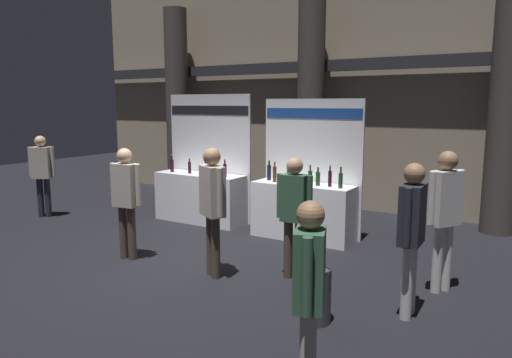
# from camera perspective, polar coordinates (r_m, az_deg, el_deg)

# --- Properties ---
(ground_plane) EXTENTS (26.86, 26.86, 0.00)m
(ground_plane) POSITION_cam_1_polar(r_m,az_deg,el_deg) (7.53, -7.57, -9.38)
(ground_plane) COLOR black
(hall_colonnade) EXTENTS (13.43, 1.08, 5.78)m
(hall_colonnade) POSITION_cam_1_polar(r_m,az_deg,el_deg) (11.15, 7.73, 11.15)
(hall_colonnade) COLOR gray
(hall_colonnade) RESTS_ON ground_plane
(exhibitor_booth_0) EXTENTS (1.97, 0.66, 2.54)m
(exhibitor_booth_0) POSITION_cam_1_polar(r_m,az_deg,el_deg) (9.69, -6.52, -1.45)
(exhibitor_booth_0) COLOR white
(exhibitor_booth_0) RESTS_ON ground_plane
(exhibitor_booth_1) EXTENTS (1.89, 0.66, 2.45)m
(exhibitor_booth_1) POSITION_cam_1_polar(r_m,az_deg,el_deg) (8.45, 5.76, -3.03)
(exhibitor_booth_1) COLOR white
(exhibitor_booth_1) RESTS_ON ground_plane
(trash_bin) EXTENTS (0.32, 0.32, 0.61)m
(trash_bin) POSITION_cam_1_polar(r_m,az_deg,el_deg) (5.38, 7.18, -13.59)
(trash_bin) COLOR #38383D
(trash_bin) RESTS_ON ground_plane
(visitor_0) EXTENTS (0.38, 0.49, 1.79)m
(visitor_0) POSITION_cam_1_polar(r_m,az_deg,el_deg) (6.39, 21.61, -3.35)
(visitor_0) COLOR silver
(visitor_0) RESTS_ON ground_plane
(visitor_1) EXTENTS (0.51, 0.24, 1.66)m
(visitor_1) POSITION_cam_1_polar(r_m,az_deg,el_deg) (6.42, 4.58, -3.56)
(visitor_1) COLOR #47382D
(visitor_1) RESTS_ON ground_plane
(visitor_2) EXTENTS (0.24, 0.58, 1.74)m
(visitor_2) POSITION_cam_1_polar(r_m,az_deg,el_deg) (5.52, 18.07, -5.35)
(visitor_2) COLOR silver
(visitor_2) RESTS_ON ground_plane
(visitor_3) EXTENTS (0.48, 0.42, 1.71)m
(visitor_3) POSITION_cam_1_polar(r_m,az_deg,el_deg) (10.89, -24.15, 1.15)
(visitor_3) COLOR #23232D
(visitor_3) RESTS_ON ground_plane
(visitor_5) EXTENTS (0.33, 0.49, 1.65)m
(visitor_5) POSITION_cam_1_polar(r_m,az_deg,el_deg) (3.80, 6.37, -12.62)
(visitor_5) COLOR #ADA393
(visitor_5) RESTS_ON ground_plane
(visitor_6) EXTENTS (0.51, 0.39, 1.78)m
(visitor_6) POSITION_cam_1_polar(r_m,az_deg,el_deg) (6.49, -5.21, -2.55)
(visitor_6) COLOR #47382D
(visitor_6) RESTS_ON ground_plane
(visitor_7) EXTENTS (0.54, 0.27, 1.71)m
(visitor_7) POSITION_cam_1_polar(r_m,az_deg,el_deg) (7.47, -15.24, -1.70)
(visitor_7) COLOR #47382D
(visitor_7) RESTS_ON ground_plane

